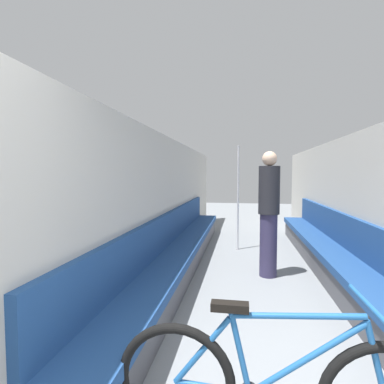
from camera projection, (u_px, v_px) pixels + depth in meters
The scene contains 6 objects.
wall_left at pixel (160, 205), 4.38m from camera, with size 0.10×10.78×2.06m, color beige.
wall_right at pixel (363, 209), 3.92m from camera, with size 0.10×10.78×2.06m, color beige.
bench_seat_row_left at pixel (180, 252), 4.57m from camera, with size 0.49×6.34×0.90m.
bench_seat_row_right at pixel (336, 259), 4.20m from camera, with size 0.49×6.34×0.90m.
grab_pole_near at pixel (238, 199), 5.85m from camera, with size 0.08×0.08×2.04m.
passenger_standing at pixel (269, 212), 4.30m from camera, with size 0.30×0.30×1.81m.
Camera 1 is at (-0.20, -0.43, 1.48)m, focal length 28.00 mm.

